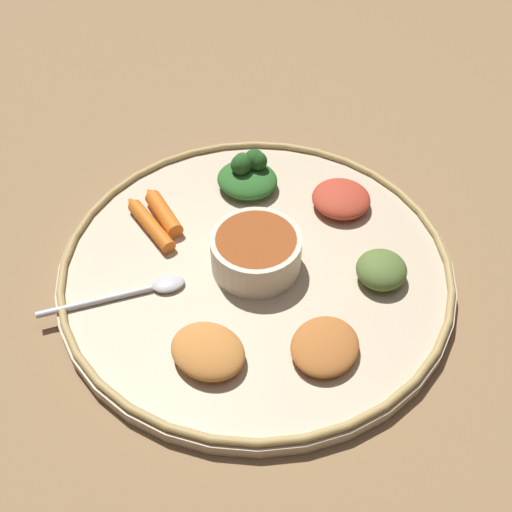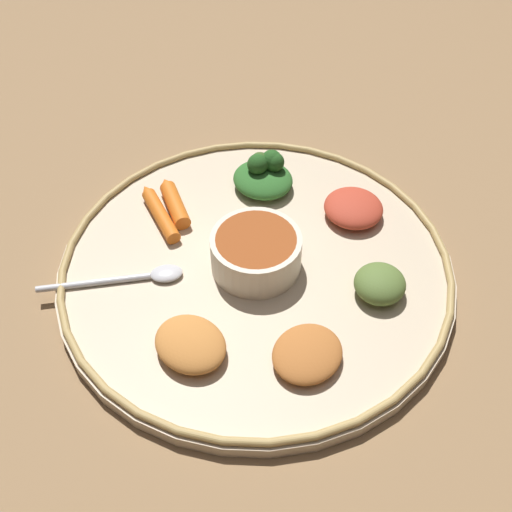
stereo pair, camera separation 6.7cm
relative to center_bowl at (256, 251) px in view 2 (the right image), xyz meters
The scene contains 12 objects.
ground_plane 0.04m from the center_bowl, ahead, with size 2.40×2.40×0.00m, color olive.
platter 0.03m from the center_bowl, ahead, with size 0.42×0.42×0.01m, color #C6B293.
platter_rim 0.02m from the center_bowl, ahead, with size 0.42×0.42×0.01m, color tan.
center_bowl is the anchor object (origin of this frame).
spoon 0.13m from the center_bowl, ahead, with size 0.15×0.03×0.01m.
greens_pile 0.13m from the center_bowl, 97.39° to the right, with size 0.10×0.10×0.04m.
carrot_near_spoon 0.13m from the center_bowl, 46.78° to the right, with size 0.04×0.08×0.02m.
carrot_outer 0.13m from the center_bowl, 36.99° to the right, with size 0.05×0.09×0.02m.
mound_squash 0.13m from the center_bowl, 57.33° to the left, with size 0.07×0.06×0.02m, color #C67A38.
mound_berbere_red 0.14m from the center_bowl, 148.38° to the right, with size 0.07×0.07×0.02m, color #B73D28.
mound_collards 0.13m from the center_bowl, 160.19° to the left, with size 0.05×0.05×0.03m, color #567033.
mound_chickpea 0.13m from the center_bowl, 108.76° to the left, with size 0.07×0.06×0.02m, color #B2662D.
Camera 2 is at (0.03, 0.45, 0.53)m, focal length 44.92 mm.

